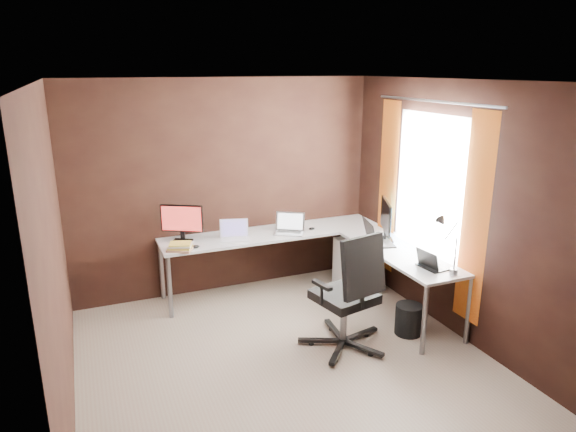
% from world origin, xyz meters
% --- Properties ---
extents(room, '(3.60, 3.60, 2.50)m').
position_xyz_m(room, '(0.34, 0.07, 1.28)').
color(room, tan).
rests_on(room, ground).
extents(desk, '(2.65, 2.25, 0.73)m').
position_xyz_m(desk, '(0.84, 1.04, 0.68)').
color(desk, white).
rests_on(desk, ground).
extents(drawer_pedestal, '(0.42, 0.50, 0.60)m').
position_xyz_m(drawer_pedestal, '(1.43, 1.15, 0.30)').
color(drawer_pedestal, white).
rests_on(drawer_pedestal, ground).
extents(monitor_left, '(0.43, 0.26, 0.42)m').
position_xyz_m(monitor_left, '(-0.58, 1.59, 0.97)').
color(monitor_left, black).
rests_on(monitor_left, desk).
extents(monitor_right, '(0.25, 0.52, 0.45)m').
position_xyz_m(monitor_right, '(1.54, 0.75, 0.99)').
color(monitor_right, black).
rests_on(monitor_right, desk).
extents(laptop_white, '(0.37, 0.31, 0.21)m').
position_xyz_m(laptop_white, '(-0.02, 1.44, 0.78)').
color(laptop_white, white).
rests_on(laptop_white, desk).
extents(laptop_silver, '(0.42, 0.39, 0.23)m').
position_xyz_m(laptop_silver, '(0.65, 1.42, 0.78)').
color(laptop_silver, silver).
rests_on(laptop_silver, desk).
extents(laptop_black_big, '(0.37, 0.45, 0.26)m').
position_xyz_m(laptop_black_big, '(1.38, 0.70, 0.79)').
color(laptop_black_big, black).
rests_on(laptop_black_big, desk).
extents(laptop_black_small, '(0.23, 0.30, 0.19)m').
position_xyz_m(laptop_black_small, '(1.48, -0.14, 0.77)').
color(laptop_black_small, black).
rests_on(laptop_black_small, desk).
extents(book_stack, '(0.32, 0.30, 0.08)m').
position_xyz_m(book_stack, '(-0.66, 1.30, 0.77)').
color(book_stack, tan).
rests_on(book_stack, desk).
extents(mouse_left, '(0.10, 0.09, 0.03)m').
position_xyz_m(mouse_left, '(-0.50, 1.30, 0.75)').
color(mouse_left, black).
rests_on(mouse_left, desk).
extents(mouse_corner, '(0.09, 0.07, 0.03)m').
position_xyz_m(mouse_corner, '(0.93, 1.41, 0.75)').
color(mouse_corner, black).
rests_on(mouse_corner, desk).
extents(desk_lamp, '(0.19, 0.21, 0.56)m').
position_xyz_m(desk_lamp, '(1.52, -0.29, 1.08)').
color(desk_lamp, slate).
rests_on(desk_lamp, desk).
extents(office_chair, '(0.66, 0.68, 1.17)m').
position_xyz_m(office_chair, '(0.64, -0.02, 0.34)').
color(office_chair, black).
rests_on(office_chair, ground).
extents(wastebasket, '(0.33, 0.33, 0.31)m').
position_xyz_m(wastebasket, '(1.35, -0.03, 0.16)').
color(wastebasket, black).
rests_on(wastebasket, ground).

